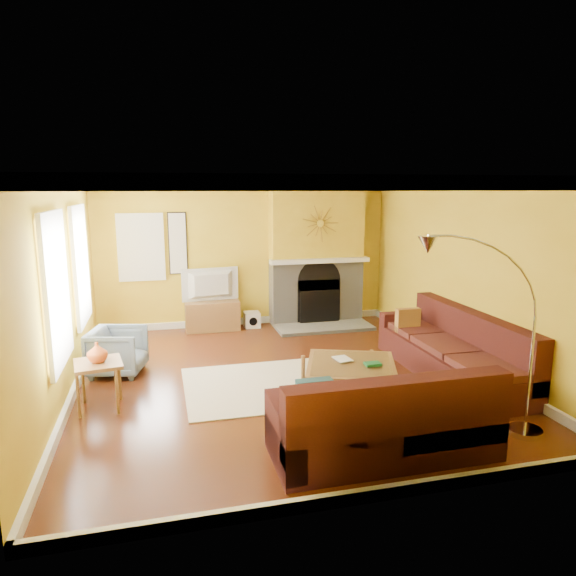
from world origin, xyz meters
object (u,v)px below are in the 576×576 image
object	(u,v)px
media_console	(212,316)
arc_lamp	(484,342)
sectional_sofa	(381,361)
coffee_table	(351,379)
armchair	(118,351)
side_table	(100,385)

from	to	relation	value
media_console	arc_lamp	world-z (taller)	arc_lamp
sectional_sofa	arc_lamp	world-z (taller)	arc_lamp
coffee_table	media_console	size ratio (longest dim) A/B	1.11
armchair	side_table	world-z (taller)	armchair
armchair	media_console	bearing A→B (deg)	-24.14
coffee_table	arc_lamp	world-z (taller)	arc_lamp
armchair	arc_lamp	distance (m)	4.87
arc_lamp	coffee_table	bearing A→B (deg)	120.62
armchair	side_table	bearing A→B (deg)	-172.34
armchair	coffee_table	bearing A→B (deg)	-103.94
arc_lamp	sectional_sofa	bearing A→B (deg)	109.86
coffee_table	armchair	bearing A→B (deg)	152.33
side_table	arc_lamp	xyz separation A→B (m)	(3.90, -1.80, 0.78)
coffee_table	armchair	world-z (taller)	armchair
media_console	arc_lamp	xyz separation A→B (m)	(2.24, -4.96, 0.80)
sectional_sofa	side_table	xyz separation A→B (m)	(-3.41, 0.44, -0.16)
coffee_table	media_console	bearing A→B (deg)	111.52
side_table	arc_lamp	size ratio (longest dim) A/B	0.27
coffee_table	arc_lamp	size ratio (longest dim) A/B	0.51
arc_lamp	armchair	bearing A→B (deg)	141.76
media_console	armchair	bearing A→B (deg)	-127.86
sectional_sofa	side_table	bearing A→B (deg)	172.65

